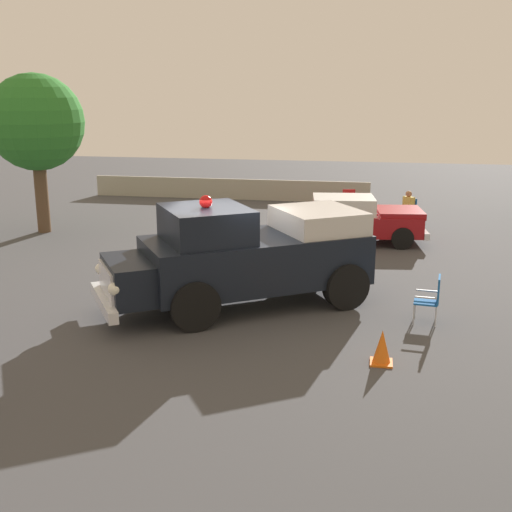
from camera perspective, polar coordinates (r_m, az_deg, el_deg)
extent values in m
plane|color=#424244|center=(14.68, -2.78, -4.45)|extent=(60.00, 60.00, 0.00)
cylinder|color=black|center=(13.17, -5.42, -4.39)|extent=(1.05, 0.83, 1.04)
cylinder|color=black|center=(15.00, -7.66, -2.06)|extent=(1.05, 0.83, 1.04)
cylinder|color=black|center=(14.50, 7.93, -2.65)|extent=(1.05, 0.83, 1.04)
cylinder|color=black|center=(16.19, 4.40, -0.72)|extent=(1.05, 0.83, 1.04)
cube|color=black|center=(14.47, 0.00, -0.36)|extent=(5.26, 4.41, 1.10)
cube|color=black|center=(13.72, -11.09, -2.05)|extent=(1.71, 1.97, 0.84)
cube|color=black|center=(13.88, -4.40, 2.76)|extent=(2.46, 2.52, 0.76)
cube|color=silver|center=(14.94, 5.52, 3.00)|extent=(2.49, 2.57, 0.60)
cube|color=silver|center=(13.65, -12.94, -2.24)|extent=(0.88, 1.28, 0.64)
cube|color=silver|center=(13.76, -13.25, -3.96)|extent=(1.38, 1.99, 0.24)
sphere|color=white|center=(12.89, -12.37, -2.85)|extent=(0.36, 0.36, 0.26)
sphere|color=white|center=(14.37, -13.48, -1.09)|extent=(0.36, 0.36, 0.26)
sphere|color=red|center=(13.78, -4.44, 4.79)|extent=(0.39, 0.39, 0.28)
cylinder|color=black|center=(21.80, 12.08, 2.53)|extent=(0.71, 0.34, 0.68)
cylinder|color=black|center=(20.22, 12.75, 1.55)|extent=(0.71, 0.34, 0.68)
cylinder|color=black|center=(21.55, 4.43, 2.68)|extent=(0.71, 0.34, 0.68)
cylinder|color=black|center=(19.95, 4.50, 1.70)|extent=(0.71, 0.34, 0.68)
cube|color=maroon|center=(20.77, 8.49, 2.89)|extent=(4.39, 2.30, 0.64)
cube|color=maroon|center=(20.88, 12.50, 3.77)|extent=(1.59, 1.80, 0.20)
cube|color=white|center=(20.64, 7.71, 4.43)|extent=(2.08, 1.78, 0.56)
cube|color=silver|center=(21.12, 14.37, 2.18)|extent=(0.39, 1.91, 0.20)
cylinder|color=#B7BABF|center=(23.14, 12.99, 2.87)|extent=(0.04, 0.04, 0.44)
cylinder|color=#B7BABF|center=(23.47, 12.28, 3.07)|extent=(0.04, 0.04, 0.44)
cylinder|color=#B7BABF|center=(23.43, 13.80, 2.97)|extent=(0.04, 0.04, 0.44)
cylinder|color=#B7BABF|center=(23.75, 13.09, 3.17)|extent=(0.04, 0.04, 0.44)
cube|color=#1959A5|center=(23.40, 13.07, 3.58)|extent=(0.68, 0.68, 0.04)
cube|color=#1959A5|center=(23.51, 13.55, 4.31)|extent=(0.33, 0.40, 0.56)
cube|color=#B7BABF|center=(23.20, 13.49, 3.88)|extent=(0.36, 0.31, 0.03)
cube|color=#B7BABF|center=(23.55, 12.71, 4.08)|extent=(0.36, 0.31, 0.03)
cylinder|color=#B7BABF|center=(13.88, 13.72, -5.05)|extent=(0.03, 0.03, 0.44)
cylinder|color=#B7BABF|center=(14.30, 13.83, -4.47)|extent=(0.03, 0.03, 0.44)
cylinder|color=#B7BABF|center=(13.88, 15.54, -5.18)|extent=(0.03, 0.03, 0.44)
cylinder|color=#B7BABF|center=(14.29, 15.59, -4.60)|extent=(0.03, 0.03, 0.44)
cube|color=#1959A5|center=(14.01, 14.73, -3.92)|extent=(0.53, 0.53, 0.04)
cube|color=#1959A5|center=(13.92, 15.79, -2.88)|extent=(0.09, 0.48, 0.56)
cube|color=#B7BABF|center=(13.73, 14.73, -3.57)|extent=(0.44, 0.08, 0.03)
cube|color=#B7BABF|center=(14.19, 14.82, -2.98)|extent=(0.44, 0.08, 0.03)
cylinder|color=#B7BABF|center=(24.79, 8.84, 3.85)|extent=(0.03, 0.03, 0.44)
cylinder|color=#B7BABF|center=(24.70, 7.84, 3.84)|extent=(0.03, 0.03, 0.44)
cylinder|color=#B7BABF|center=(25.21, 8.63, 4.03)|extent=(0.03, 0.03, 0.44)
cylinder|color=#B7BABF|center=(25.12, 7.65, 4.03)|extent=(0.03, 0.03, 0.44)
cube|color=#B21E1E|center=(24.91, 8.26, 4.47)|extent=(0.58, 0.58, 0.04)
cube|color=#B21E1E|center=(25.10, 8.17, 5.21)|extent=(0.48, 0.16, 0.56)
cube|color=#B7BABF|center=(24.94, 8.81, 4.84)|extent=(0.14, 0.44, 0.03)
cube|color=#B7BABF|center=(24.84, 7.73, 4.85)|extent=(0.14, 0.44, 0.03)
cylinder|color=#383842|center=(23.20, 12.70, 2.93)|extent=(0.18, 0.18, 0.45)
cylinder|color=#383842|center=(23.34, 12.38, 3.02)|extent=(0.18, 0.18, 0.45)
cube|color=#383842|center=(23.25, 13.04, 3.65)|extent=(0.44, 0.39, 0.13)
cube|color=#383842|center=(23.39, 12.72, 3.74)|extent=(0.44, 0.39, 0.13)
cube|color=gold|center=(23.40, 13.29, 4.45)|extent=(0.42, 0.45, 0.54)
sphere|color=#9E704C|center=(23.33, 13.31, 5.34)|extent=(0.31, 0.31, 0.22)
cylinder|color=brown|center=(23.09, -18.35, 5.17)|extent=(0.44, 0.44, 2.57)
sphere|color=#2B7528|center=(22.84, -18.84, 11.10)|extent=(3.17, 3.17, 3.17)
cube|color=orange|center=(11.97, 10.97, -9.19)|extent=(0.40, 0.40, 0.04)
cone|color=orange|center=(11.84, 11.04, -7.79)|extent=(0.32, 0.32, 0.60)
cube|color=#A8A393|center=(28.64, -2.41, 5.92)|extent=(12.28, 0.12, 0.90)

